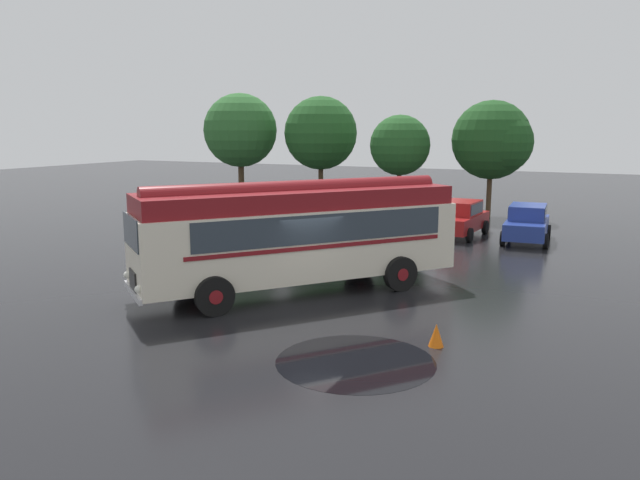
{
  "coord_description": "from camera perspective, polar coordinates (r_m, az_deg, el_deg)",
  "views": [
    {
      "loc": [
        8.5,
        -16.29,
        5.07
      ],
      "look_at": [
        -0.32,
        1.96,
        1.4
      ],
      "focal_mm": 35.0,
      "sensor_mm": 36.0,
      "label": 1
    }
  ],
  "objects": [
    {
      "name": "tree_left_of_centre",
      "position": [
        39.82,
        -0.04,
        9.75
      ],
      "size": [
        4.59,
        4.59,
        7.01
      ],
      "color": "#4C3823",
      "rests_on": "ground"
    },
    {
      "name": "traffic_cone",
      "position": [
        15.01,
        10.58,
        -8.54
      ],
      "size": [
        0.36,
        0.36,
        0.55
      ],
      "primitive_type": "cone",
      "color": "orange",
      "rests_on": "ground"
    },
    {
      "name": "car_far_right",
      "position": [
        29.38,
        18.4,
        1.47
      ],
      "size": [
        2.16,
        4.3,
        1.66
      ],
      "color": "navy",
      "rests_on": "ground"
    },
    {
      "name": "puddle_patch",
      "position": [
        13.96,
        3.26,
        -11.03
      ],
      "size": [
        3.53,
        3.53,
        0.01
      ],
      "primitive_type": "cylinder",
      "color": "black",
      "rests_on": "ground"
    },
    {
      "name": "ground_plane",
      "position": [
        19.06,
        -1.71,
        -5.17
      ],
      "size": [
        120.0,
        120.0,
        0.0
      ],
      "primitive_type": "plane",
      "color": "black"
    },
    {
      "name": "tree_far_left",
      "position": [
        41.44,
        -7.25,
        10.0
      ],
      "size": [
        4.77,
        4.77,
        7.27
      ],
      "color": "#4C3823",
      "rests_on": "ground"
    },
    {
      "name": "car_mid_right",
      "position": [
        30.13,
        12.68,
        1.95
      ],
      "size": [
        2.18,
        4.31,
        1.66
      ],
      "color": "maroon",
      "rests_on": "ground"
    },
    {
      "name": "tree_right_of_centre",
      "position": [
        36.65,
        15.68,
        8.74
      ],
      "size": [
        4.56,
        4.43,
        6.59
      ],
      "color": "#4C3823",
      "rests_on": "ground"
    },
    {
      "name": "car_near_left",
      "position": [
        32.05,
        2.93,
        2.68
      ],
      "size": [
        2.3,
        4.36,
        1.66
      ],
      "color": "black",
      "rests_on": "ground"
    },
    {
      "name": "tree_centre",
      "position": [
        36.63,
        7.3,
        8.72
      ],
      "size": [
        3.47,
        3.47,
        5.79
      ],
      "color": "#4C3823",
      "rests_on": "ground"
    },
    {
      "name": "car_mid_left",
      "position": [
        31.52,
        7.98,
        2.46
      ],
      "size": [
        2.17,
        4.3,
        1.66
      ],
      "color": "#4C5156",
      "rests_on": "ground"
    },
    {
      "name": "vintage_bus",
      "position": [
        19.18,
        -1.98,
        0.73
      ],
      "size": [
        8.16,
        9.43,
        3.49
      ],
      "color": "silver",
      "rests_on": "ground"
    }
  ]
}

